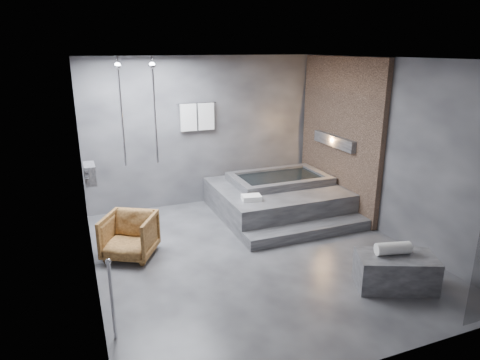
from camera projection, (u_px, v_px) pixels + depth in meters
name	position (u px, v px, depth m)	size (l,w,h in m)	color
room	(276.00, 134.00, 6.18)	(5.00, 5.04, 2.82)	#2D2D2F
tub_deck	(277.00, 199.00, 7.92)	(2.20, 2.00, 0.50)	#323234
tub_step	(309.00, 231.00, 6.92)	(2.20, 0.36, 0.18)	#323234
concrete_bench	(395.00, 271.00, 5.43)	(0.96, 0.53, 0.43)	#363639
driftwood_chair	(130.00, 236.00, 6.19)	(0.69, 0.71, 0.65)	#4A2C12
rolled_towel	(393.00, 248.00, 5.39)	(0.16, 0.16, 0.44)	white
deck_towel	(251.00, 198.00, 7.11)	(0.32, 0.23, 0.08)	white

